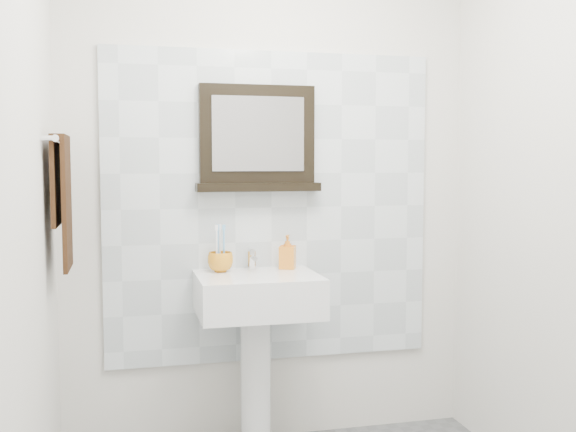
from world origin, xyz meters
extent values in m
cube|color=silver|center=(0.00, 1.10, 1.25)|extent=(2.00, 0.01, 2.50)
cube|color=silver|center=(0.00, -1.10, 1.25)|extent=(2.00, 0.01, 2.50)
cube|color=silver|center=(-1.00, 0.00, 1.25)|extent=(0.01, 2.20, 2.50)
cube|color=silver|center=(0.00, 1.09, 1.15)|extent=(1.60, 0.02, 1.50)
cylinder|color=white|center=(-0.11, 0.92, 0.34)|extent=(0.14, 0.14, 0.68)
cube|color=white|center=(-0.11, 0.86, 0.77)|extent=(0.55, 0.44, 0.18)
cylinder|color=silver|center=(-0.11, 0.84, 0.85)|extent=(0.32, 0.32, 0.02)
cylinder|color=#4C4C4F|center=(-0.11, 0.84, 0.86)|extent=(0.04, 0.04, 0.00)
cylinder|color=silver|center=(-0.11, 1.01, 0.91)|extent=(0.04, 0.04, 0.09)
cylinder|color=silver|center=(-0.11, 0.96, 0.93)|extent=(0.02, 0.10, 0.02)
cube|color=silver|center=(-0.11, 1.02, 0.96)|extent=(0.02, 0.07, 0.01)
imported|color=orange|center=(-0.27, 0.98, 0.91)|extent=(0.13, 0.13, 0.09)
cylinder|color=white|center=(-0.28, 0.97, 0.97)|extent=(0.01, 0.01, 0.19)
cube|color=white|center=(-0.28, 0.97, 1.07)|extent=(0.01, 0.01, 0.03)
cylinder|color=#5EA3D8|center=(-0.25, 0.97, 0.97)|extent=(0.01, 0.01, 0.19)
cube|color=#5EA3D8|center=(-0.25, 0.97, 1.07)|extent=(0.01, 0.01, 0.03)
cylinder|color=white|center=(-0.27, 1.00, 0.97)|extent=(0.01, 0.01, 0.19)
cube|color=white|center=(-0.27, 1.00, 1.07)|extent=(0.01, 0.01, 0.03)
cylinder|color=#5EA3D8|center=(-0.28, 0.99, 0.97)|extent=(0.01, 0.01, 0.19)
cube|color=#5EA3D8|center=(-0.28, 0.99, 1.07)|extent=(0.01, 0.01, 0.03)
imported|color=#D65619|center=(0.06, 1.00, 0.94)|extent=(0.10, 0.10, 0.16)
cube|color=black|center=(-0.07, 1.07, 1.50)|extent=(0.55, 0.06, 0.46)
cube|color=#99999E|center=(-0.07, 1.03, 1.50)|extent=(0.44, 0.01, 0.35)
cube|color=black|center=(-0.07, 1.04, 1.25)|extent=(0.59, 0.11, 0.04)
cylinder|color=silver|center=(-0.94, 0.78, 1.46)|extent=(0.03, 0.40, 0.03)
cylinder|color=silver|center=(-0.97, 0.59, 1.46)|extent=(0.05, 0.02, 0.02)
cylinder|color=silver|center=(-0.97, 0.97, 1.46)|extent=(0.05, 0.02, 0.02)
cube|color=black|center=(-0.93, 0.78, 1.19)|extent=(0.02, 0.30, 0.52)
cube|color=black|center=(-0.96, 0.78, 1.28)|extent=(0.02, 0.30, 0.34)
cube|color=black|center=(-0.94, 0.78, 1.46)|extent=(0.06, 0.30, 0.03)
camera|label=1|loc=(-0.70, -2.11, 1.37)|focal=42.00mm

